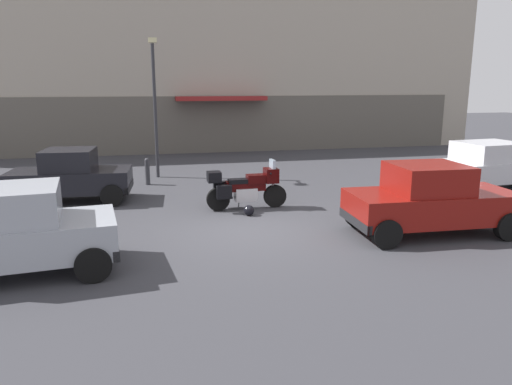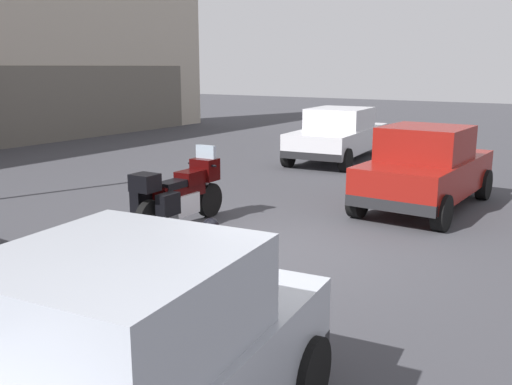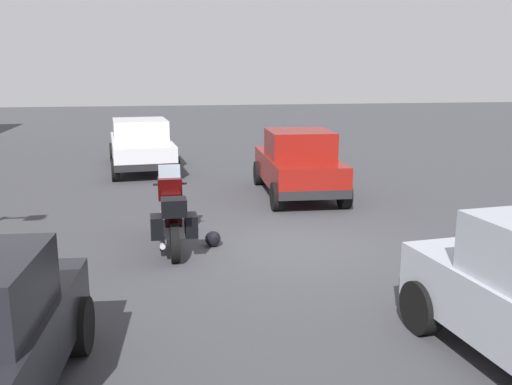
# 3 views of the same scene
# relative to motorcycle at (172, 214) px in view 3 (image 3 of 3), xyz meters

# --- Properties ---
(ground_plane) EXTENTS (80.00, 80.00, 0.00)m
(ground_plane) POSITION_rel_motorcycle_xyz_m (-0.30, -2.07, -0.62)
(ground_plane) COLOR #38383D
(motorcycle) EXTENTS (2.26, 0.77, 1.36)m
(motorcycle) POSITION_rel_motorcycle_xyz_m (0.00, 0.00, 0.00)
(motorcycle) COLOR black
(motorcycle) RESTS_ON ground
(helmet) EXTENTS (0.28, 0.28, 0.28)m
(helmet) POSITION_rel_motorcycle_xyz_m (-0.05, -0.70, -0.48)
(helmet) COLOR black
(helmet) RESTS_ON ground
(car_sedan_far) EXTENTS (4.69, 2.29, 1.56)m
(car_sedan_far) POSITION_rel_motorcycle_xyz_m (8.24, 0.77, 0.16)
(car_sedan_far) COLOR silver
(car_sedan_far) RESTS_ON ground
(car_wagon_end) EXTENTS (3.92, 1.90, 1.64)m
(car_wagon_end) POSITION_rel_motorcycle_xyz_m (3.69, -3.18, 0.19)
(car_wagon_end) COLOR maroon
(car_wagon_end) RESTS_ON ground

